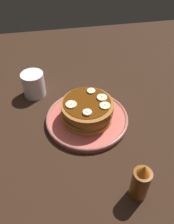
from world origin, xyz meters
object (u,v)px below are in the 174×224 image
Objects in this scene: banana_slice_0 at (91,91)px; banana_slice_2 at (71,105)px; plate at (87,119)px; pancake_stack at (87,110)px; banana_slice_4 at (105,106)px; coffee_mug at (34,83)px; banana_slice_1 at (87,113)px; syrup_bottle at (140,183)px; banana_slice_3 at (102,98)px.

banana_slice_0 is 0.80× the size of banana_slice_2.
plate is 1.54× the size of pancake_stack.
banana_slice_4 is at bearing -160.30° from banana_slice_0.
banana_slice_0 is at bearing -124.80° from coffee_mug.
banana_slice_0 and banana_slice_2 have the same top height.
banana_slice_4 is at bearing -133.90° from coffee_mug.
coffee_mug is at bearing 46.10° from banana_slice_4.
banana_slice_0 is at bearing -17.60° from banana_slice_1.
banana_slice_2 is 0.27× the size of syrup_bottle.
pancake_stack is at bearing 153.81° from banana_slice_0.
coffee_mug is at bearing 34.61° from banana_slice_1.
syrup_bottle is (-24.53, -2.79, -2.94)cm from banana_slice_4.
plate is at bearing -137.10° from coffee_mug.
pancake_stack is at bearing 15.92° from syrup_bottle.
banana_slice_1 is 0.24× the size of coffee_mug.
syrup_bottle is (-28.30, -2.82, -2.96)cm from banana_slice_3.
coffee_mug is (17.60, 16.25, -0.38)cm from pancake_stack.
banana_slice_1 reaches higher than banana_slice_3.
syrup_bottle reaches higher than banana_slice_2.
coffee_mug is at bearing 51.83° from banana_slice_3.
syrup_bottle is at bearing -164.08° from pancake_stack.
banana_slice_2 is (-5.19, 7.15, -0.03)cm from banana_slice_0.
coffee_mug is (22.49, 15.52, -4.02)cm from banana_slice_1.
plate is 10.02× the size of banana_slice_1.
banana_slice_0 reaches higher than pancake_stack.
pancake_stack is 6.14cm from banana_slice_1.
pancake_stack is 28.50cm from syrup_bottle.
pancake_stack reaches higher than plate.
syrup_bottle is at bearing -173.50° from banana_slice_4.
banana_slice_2 reaches higher than pancake_stack.
banana_slice_3 reaches higher than plate.
banana_slice_3 is at bearing -44.74° from banana_slice_1.
banana_slice_1 is at bearing -145.39° from coffee_mug.
plate is at bearing 154.72° from banana_slice_0.
syrup_bottle is (-45.00, -24.07, 0.97)cm from coffee_mug.
coffee_mug is at bearing 55.20° from banana_slice_0.
banana_slice_4 is at bearing 6.50° from syrup_bottle.
syrup_bottle is at bearing -159.21° from banana_slice_1.
banana_slice_4 is (-2.88, -4.93, 7.44)cm from plate.
banana_slice_2 is 10.15cm from banana_slice_4.
banana_slice_2 is 9.94cm from banana_slice_3.
banana_slice_1 is 0.84× the size of banana_slice_3.
banana_slice_2 is (-0.50, 4.94, 7.43)cm from plate.
banana_slice_1 is at bearing 109.32° from banana_slice_4.
plate is at bearing 59.67° from banana_slice_4.
banana_slice_3 is 0.98× the size of banana_slice_4.
pancake_stack is (-0.01, 0.10, 3.91)cm from plate.
banana_slice_1 is 0.80× the size of banana_slice_2.
banana_slice_1 reaches higher than plate.
banana_slice_0 is 8.04cm from banana_slice_4.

